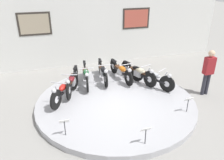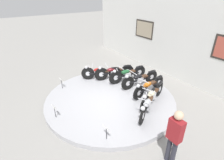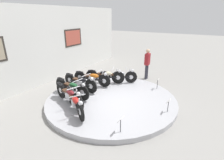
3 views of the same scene
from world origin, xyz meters
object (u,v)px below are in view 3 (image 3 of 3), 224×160
motorcycle_red (75,102)px  motorcycle_green (72,87)px  motorcycle_black (81,82)px  info_placard_front_centre (169,103)px  motorcycle_silver (119,76)px  info_placard_front_left (121,121)px  motorcycle_cream (106,75)px  visitor_standing (147,62)px  info_placard_front_right (158,81)px  motorcycle_maroon (69,95)px  motorcycle_orange (92,78)px

motorcycle_red → motorcycle_green: 1.31m
motorcycle_black → info_placard_front_centre: bearing=-89.9°
motorcycle_green → motorcycle_silver: 2.53m
info_placard_front_left → motorcycle_red: bearing=83.1°
motorcycle_red → motorcycle_black: 1.95m
motorcycle_silver → motorcycle_green: bearing=157.8°
motorcycle_cream → info_placard_front_centre: (-1.30, -3.42, -0.02)m
motorcycle_red → info_placard_front_left: bearing=-96.9°
motorcycle_green → visitor_standing: size_ratio=1.18×
motorcycle_cream → info_placard_front_left: (-3.16, -2.49, -0.02)m
motorcycle_cream → info_placard_front_right: motorcycle_cream is taller
info_placard_front_right → info_placard_front_left: bearing=180.0°
motorcycle_silver → visitor_standing: (1.75, -0.86, 0.41)m
info_placard_front_centre → visitor_standing: visitor_standing is taller
motorcycle_red → motorcycle_silver: bearing=-0.1°
motorcycle_green → info_placard_front_left: size_ratio=3.94×
motorcycle_red → motorcycle_cream: (2.93, 0.56, -0.00)m
motorcycle_silver → info_placard_front_right: size_ratio=3.36×
motorcycle_maroon → info_placard_front_left: bearing=-102.6°
motorcycle_green → info_placard_front_left: 3.10m
motorcycle_red → motorcycle_cream: 2.98m
motorcycle_silver → info_placard_front_right: (0.23, -1.92, -0.01)m
motorcycle_red → motorcycle_cream: motorcycle_red is taller
info_placard_front_right → visitor_standing: visitor_standing is taller
motorcycle_red → info_placard_front_centre: motorcycle_red is taller
motorcycle_orange → info_placard_front_left: bearing=-131.9°
motorcycle_orange → motorcycle_silver: (0.90, -0.95, -0.01)m
motorcycle_maroon → visitor_standing: 4.90m
visitor_standing → motorcycle_red: bearing=170.2°
visitor_standing → motorcycle_silver: bearing=153.8°
motorcycle_green → motorcycle_cream: bearing=-11.0°
info_placard_front_left → info_placard_front_right: size_ratio=1.00×
motorcycle_black → visitor_standing: (3.38, -1.95, 0.40)m
motorcycle_orange → info_placard_front_centre: (-0.72, -3.80, -0.01)m
info_placard_front_left → info_placard_front_right: bearing=0.0°
motorcycle_green → visitor_standing: visitor_standing is taller
motorcycle_silver → motorcycle_cream: bearing=119.8°
motorcycle_black → motorcycle_red: bearing=-146.1°
motorcycle_cream → visitor_standing: (2.07, -1.42, 0.40)m
info_placard_front_centre → motorcycle_orange: bearing=79.3°
motorcycle_green → motorcycle_orange: bearing=-0.1°
motorcycle_red → info_placard_front_right: 3.98m
motorcycle_cream → info_placard_front_right: bearing=-77.4°
info_placard_front_left → visitor_standing: bearing=11.5°
motorcycle_red → motorcycle_green: motorcycle_green is taller
motorcycle_green → info_placard_front_centre: size_ratio=3.94×
motorcycle_orange → motorcycle_cream: size_ratio=1.04×
motorcycle_green → motorcycle_silver: size_ratio=1.17×
info_placard_front_right → motorcycle_maroon: bearing=141.8°
motorcycle_silver → info_placard_front_centre: (-1.63, -2.85, -0.01)m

